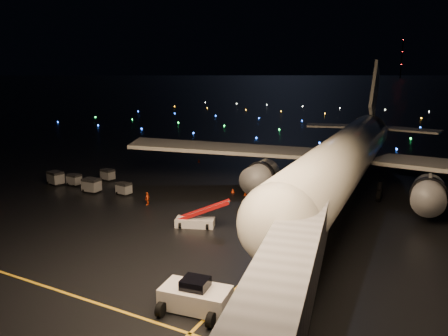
{
  "coord_description": "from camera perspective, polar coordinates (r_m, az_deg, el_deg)",
  "views": [
    {
      "loc": [
        24.98,
        -30.04,
        15.89
      ],
      "look_at": [
        2.73,
        12.0,
        5.0
      ],
      "focal_mm": 35.0,
      "sensor_mm": 36.0,
      "label": 1
    }
  ],
  "objects": [
    {
      "name": "ground",
      "position": [
        331.36,
        23.86,
        9.07
      ],
      "size": [
        2000.0,
        2000.0,
        0.0
      ],
      "primitive_type": "plane",
      "color": "black",
      "rests_on": "ground"
    },
    {
      "name": "lane_centre",
      "position": [
        49.49,
        11.25,
        -6.08
      ],
      "size": [
        0.25,
        80.0,
        0.02
      ],
      "primitive_type": "cube",
      "color": "gold",
      "rests_on": "ground"
    },
    {
      "name": "lane_cross",
      "position": [
        39.4,
        -26.41,
        -12.3
      ],
      "size": [
        60.0,
        0.25,
        0.02
      ],
      "primitive_type": "cube",
      "color": "gold",
      "rests_on": "ground"
    },
    {
      "name": "airliner",
      "position": [
        57.78,
        16.17,
        5.15
      ],
      "size": [
        63.69,
        60.81,
        17.22
      ],
      "primitive_type": null,
      "rotation": [
        0.0,
        0.0,
        0.05
      ],
      "color": "white",
      "rests_on": "ground"
    },
    {
      "name": "pushback_tug",
      "position": [
        30.55,
        -3.75,
        -16.08
      ],
      "size": [
        4.91,
        3.02,
        2.2
      ],
      "primitive_type": "cube",
      "rotation": [
        0.0,
        0.0,
        0.13
      ],
      "color": "silver",
      "rests_on": "ground"
    },
    {
      "name": "belt_loader",
      "position": [
        44.94,
        -3.82,
        -5.93
      ],
      "size": [
        6.01,
        3.52,
        2.82
      ],
      "primitive_type": null,
      "rotation": [
        0.0,
        0.0,
        0.36
      ],
      "color": "silver",
      "rests_on": "ground"
    },
    {
      "name": "crew_c",
      "position": [
        52.67,
        -9.96,
        -3.96
      ],
      "size": [
        0.53,
        0.98,
        1.6
      ],
      "primitive_type": "imported",
      "rotation": [
        0.0,
        0.0,
        -1.41
      ],
      "color": "#FD591C",
      "rests_on": "ground"
    },
    {
      "name": "safety_cone_0",
      "position": [
        57.1,
        1.16,
        -2.98
      ],
      "size": [
        0.64,
        0.64,
        0.55
      ],
      "primitive_type": "cone",
      "rotation": [
        0.0,
        0.0,
        -0.4
      ],
      "color": "#F2370B",
      "rests_on": "ground"
    },
    {
      "name": "safety_cone_1",
      "position": [
        62.09,
        5.35,
        -1.77
      ],
      "size": [
        0.53,
        0.53,
        0.46
      ],
      "primitive_type": "cone",
      "rotation": [
        0.0,
        0.0,
        0.41
      ],
      "color": "#F2370B",
      "rests_on": "ground"
    },
    {
      "name": "safety_cone_2",
      "position": [
        56.02,
        2.78,
        -3.34
      ],
      "size": [
        0.53,
        0.53,
        0.48
      ],
      "primitive_type": "cone",
      "rotation": [
        0.0,
        0.0,
        0.3
      ],
      "color": "#F2370B",
      "rests_on": "ground"
    },
    {
      "name": "safety_cone_3",
      "position": [
        75.76,
        -3.31,
        0.97
      ],
      "size": [
        0.56,
        0.56,
        0.52
      ],
      "primitive_type": "cone",
      "rotation": [
        0.0,
        0.0,
        -0.24
      ],
      "color": "#F2370B",
      "rests_on": "ground"
    },
    {
      "name": "radio_mast",
      "position": [
        774.88,
        22.21,
        13.16
      ],
      "size": [
        1.8,
        1.8,
        64.0
      ],
      "primitive_type": "cylinder",
      "color": "black",
      "rests_on": "ground"
    },
    {
      "name": "taxiway_lights",
      "position": [
        139.2,
        17.47,
        5.82
      ],
      "size": [
        164.0,
        92.0,
        0.36
      ],
      "primitive_type": null,
      "color": "black",
      "rests_on": "ground"
    },
    {
      "name": "baggage_cart_0",
      "position": [
        57.68,
        -12.96,
        -2.64
      ],
      "size": [
        1.92,
        1.43,
        1.53
      ],
      "primitive_type": "cube",
      "rotation": [
        0.0,
        0.0,
        -0.1
      ],
      "color": "gray",
      "rests_on": "ground"
    },
    {
      "name": "baggage_cart_1",
      "position": [
        59.76,
        -16.92,
        -2.18
      ],
      "size": [
        2.22,
        1.59,
        1.84
      ],
      "primitive_type": "cube",
      "rotation": [
        0.0,
        0.0,
        0.04
      ],
      "color": "gray",
      "rests_on": "ground"
    },
    {
      "name": "baggage_cart_2",
      "position": [
        65.61,
        -14.95,
        -0.86
      ],
      "size": [
        2.02,
        1.55,
        1.58
      ],
      "primitive_type": "cube",
      "rotation": [
        0.0,
        0.0,
        -0.14
      ],
      "color": "gray",
      "rests_on": "ground"
    },
    {
      "name": "baggage_cart_3",
      "position": [
        65.33,
        -21.13,
        -1.23
      ],
      "size": [
        2.46,
        1.96,
        1.85
      ],
      "primitive_type": "cube",
      "rotation": [
        0.0,
        0.0,
        -0.22
      ],
      "color": "gray",
      "rests_on": "ground"
    },
    {
      "name": "baggage_cart_4",
      "position": [
        64.1,
        -18.98,
        -1.45
      ],
      "size": [
        1.9,
        1.37,
        1.56
      ],
      "primitive_type": "cube",
      "rotation": [
        0.0,
        0.0,
        -0.05
      ],
      "color": "gray",
      "rests_on": "ground"
    }
  ]
}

